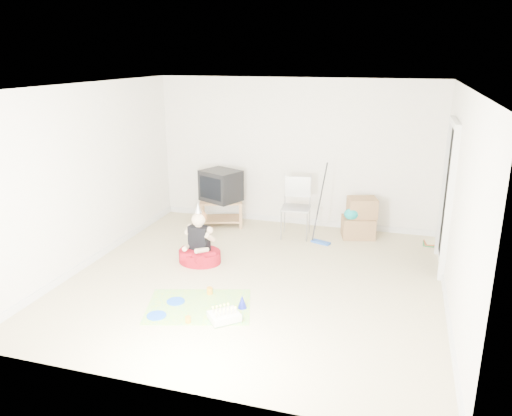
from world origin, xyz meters
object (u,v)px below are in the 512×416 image
(folding_chair, at_px, (296,208))
(seated_woman, at_px, (200,249))
(tv_stand, at_px, (221,210))
(birthday_cake, at_px, (224,317))
(crt_tv, at_px, (221,186))
(cardboard_boxes, at_px, (359,219))

(folding_chair, height_order, seated_woman, folding_chair)
(tv_stand, relative_size, birthday_cake, 1.99)
(crt_tv, height_order, folding_chair, folding_chair)
(folding_chair, distance_m, seated_woman, 1.89)
(tv_stand, distance_m, folding_chair, 1.44)
(folding_chair, distance_m, birthday_cake, 3.03)
(crt_tv, bearing_deg, cardboard_boxes, 26.68)
(birthday_cake, bearing_deg, cardboard_boxes, 69.47)
(crt_tv, height_order, birthday_cake, crt_tv)
(crt_tv, distance_m, birthday_cake, 3.48)
(seated_woman, bearing_deg, birthday_cake, -58.12)
(folding_chair, height_order, birthday_cake, folding_chair)
(folding_chair, xyz_separation_m, seated_woman, (-1.13, -1.48, -0.30))
(tv_stand, relative_size, crt_tv, 1.36)
(tv_stand, xyz_separation_m, folding_chair, (1.41, -0.20, 0.23))
(tv_stand, height_order, seated_woman, seated_woman)
(crt_tv, distance_m, seated_woman, 1.78)
(crt_tv, bearing_deg, folding_chair, 16.60)
(birthday_cake, bearing_deg, tv_stand, 110.85)
(tv_stand, distance_m, crt_tv, 0.46)
(tv_stand, bearing_deg, birthday_cake, -69.15)
(crt_tv, relative_size, folding_chair, 0.61)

